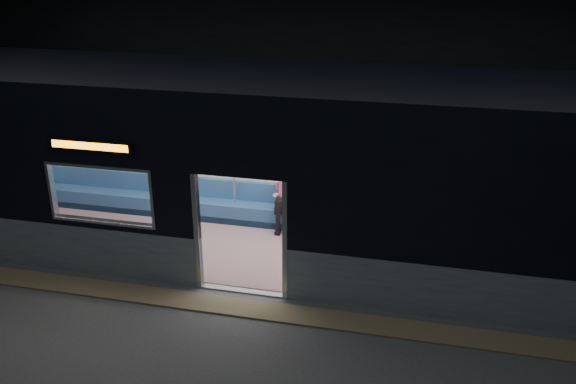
% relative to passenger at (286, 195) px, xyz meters
% --- Properties ---
extents(station_floor, '(24.00, 14.00, 0.01)m').
position_rel_passenger_xyz_m(station_floor, '(-0.16, -3.55, -0.76)').
color(station_floor, '#47494C').
rests_on(station_floor, ground).
extents(station_envelope, '(24.00, 14.00, 5.00)m').
position_rel_passenger_xyz_m(station_envelope, '(-0.16, -3.55, 2.91)').
color(station_envelope, black).
rests_on(station_envelope, station_floor).
extents(tactile_strip, '(22.80, 0.50, 0.03)m').
position_rel_passenger_xyz_m(tactile_strip, '(-0.16, -3.00, -0.74)').
color(tactile_strip, '#8C7F59').
rests_on(tactile_strip, station_floor).
extents(metro_car, '(18.00, 3.04, 3.35)m').
position_rel_passenger_xyz_m(metro_car, '(-0.16, -1.00, 1.09)').
color(metro_car, '#94A3B1').
rests_on(metro_car, station_floor).
extents(passenger, '(0.38, 0.63, 1.27)m').
position_rel_passenger_xyz_m(passenger, '(0.00, 0.00, 0.00)').
color(passenger, black).
rests_on(passenger, metro_car).
extents(handbag, '(0.32, 0.30, 0.13)m').
position_rel_passenger_xyz_m(handbag, '(-0.03, -0.20, -0.10)').
color(handbag, black).
rests_on(handbag, passenger).
extents(transit_map, '(0.98, 0.03, 0.64)m').
position_rel_passenger_xyz_m(transit_map, '(3.10, 0.31, 0.71)').
color(transit_map, white).
rests_on(transit_map, metro_car).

